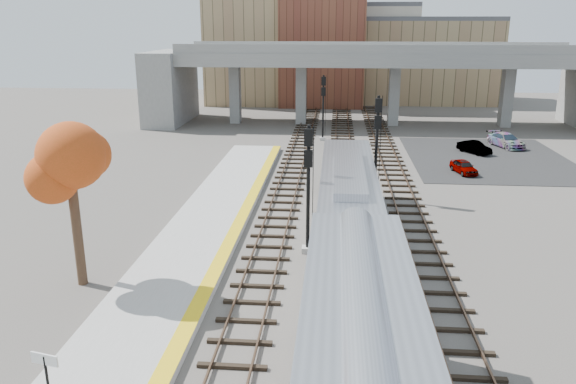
% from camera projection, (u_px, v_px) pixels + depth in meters
% --- Properties ---
extents(ground, '(160.00, 160.00, 0.00)m').
position_uv_depth(ground, '(326.00, 297.00, 24.95)').
color(ground, '#47423D').
rests_on(ground, ground).
extents(platform, '(4.50, 60.00, 0.35)m').
position_uv_depth(platform, '(167.00, 287.00, 25.49)').
color(platform, '#9E9E99').
rests_on(platform, ground).
extents(yellow_strip, '(0.70, 60.00, 0.01)m').
position_uv_depth(yellow_strip, '(208.00, 285.00, 25.28)').
color(yellow_strip, yellow).
rests_on(yellow_strip, platform).
extents(tracks, '(10.70, 95.00, 0.25)m').
position_uv_depth(tracks, '(344.00, 208.00, 36.78)').
color(tracks, black).
rests_on(tracks, ground).
extents(overpass, '(54.00, 12.00, 9.50)m').
position_uv_depth(overpass, '(377.00, 75.00, 65.80)').
color(overpass, slate).
rests_on(overpass, ground).
extents(buildings_far, '(43.00, 21.00, 20.60)m').
position_uv_depth(buildings_far, '(344.00, 49.00, 86.09)').
color(buildings_far, '#9B845A').
rests_on(buildings_far, ground).
extents(parking_lot, '(14.00, 18.00, 0.04)m').
position_uv_depth(parking_lot, '(488.00, 158.00, 50.51)').
color(parking_lot, black).
rests_on(parking_lot, ground).
extents(locomotive, '(3.02, 19.05, 4.10)m').
position_uv_depth(locomotive, '(348.00, 205.00, 30.16)').
color(locomotive, '#A8AAB2').
rests_on(locomotive, ground).
extents(signal_mast_near, '(0.60, 0.64, 6.82)m').
position_uv_depth(signal_mast_near, '(308.00, 192.00, 28.79)').
color(signal_mast_near, '#9E9E99').
rests_on(signal_mast_near, ground).
extents(signal_mast_mid, '(0.60, 0.64, 7.11)m').
position_uv_depth(signal_mast_mid, '(376.00, 149.00, 37.79)').
color(signal_mast_mid, '#9E9E99').
rests_on(signal_mast_mid, ground).
extents(signal_mast_far, '(0.60, 0.64, 6.66)m').
position_uv_depth(signal_mast_far, '(323.00, 109.00, 57.41)').
color(signal_mast_far, '#9E9E99').
rests_on(signal_mast_far, ground).
extents(station_sign, '(0.89, 0.25, 2.27)m').
position_uv_depth(station_sign, '(46.00, 374.00, 16.16)').
color(station_sign, black).
rests_on(station_sign, platform).
extents(tree, '(3.60, 3.60, 7.58)m').
position_uv_depth(tree, '(70.00, 167.00, 24.58)').
color(tree, '#382619').
rests_on(tree, ground).
extents(car_a, '(2.00, 3.37, 1.07)m').
position_uv_depth(car_a, '(464.00, 167.00, 45.22)').
color(car_a, '#99999E').
rests_on(car_a, parking_lot).
extents(car_b, '(2.88, 3.54, 1.13)m').
position_uv_depth(car_b, '(474.00, 147.00, 52.18)').
color(car_b, '#99999E').
rests_on(car_b, parking_lot).
extents(car_c, '(3.29, 4.94, 1.33)m').
position_uv_depth(car_c, '(506.00, 140.00, 54.84)').
color(car_c, '#99999E').
rests_on(car_c, parking_lot).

